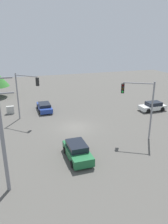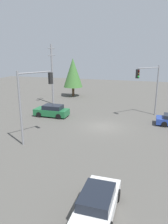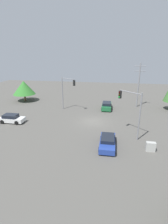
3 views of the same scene
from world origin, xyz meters
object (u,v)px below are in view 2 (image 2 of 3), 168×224
sedan_white (97,202)px  traffic_signal_cross (150,82)px  traffic_signal_main (33,94)px  sedan_green (52,111)px

sedan_white → traffic_signal_cross: size_ratio=0.64×
traffic_signal_main → sedan_green: bearing=44.6°
sedan_white → traffic_signal_main: 11.46m
sedan_white → traffic_signal_main: size_ratio=0.62×
sedan_green → traffic_signal_cross: bearing=-72.9°
traffic_signal_main → traffic_signal_cross: traffic_signal_main is taller
traffic_signal_cross → sedan_white: bearing=37.5°
sedan_green → sedan_white: bearing=-147.4°
traffic_signal_main → traffic_signal_cross: bearing=-10.3°
sedan_white → traffic_signal_cross: traffic_signal_cross is taller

